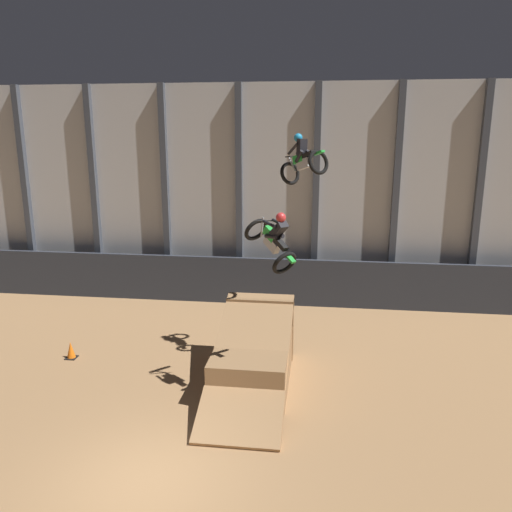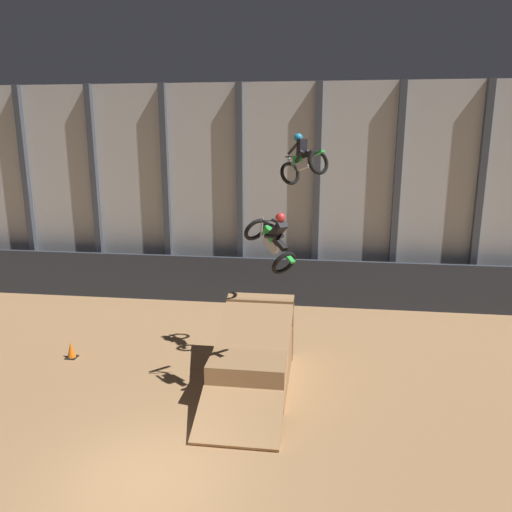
# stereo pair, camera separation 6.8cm
# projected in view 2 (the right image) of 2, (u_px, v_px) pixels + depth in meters

# --- Properties ---
(ground_plane) EXTENTS (60.00, 60.00, 0.00)m
(ground_plane) POSITION_uv_depth(u_px,v_px,m) (144.00, 482.00, 10.85)
(ground_plane) COLOR #9E754C
(arena_back_wall) EXTENTS (32.00, 0.40, 9.51)m
(arena_back_wall) POSITION_uv_depth(u_px,v_px,m) (240.00, 194.00, 22.25)
(arena_back_wall) COLOR silver
(arena_back_wall) RESTS_ON ground_plane
(lower_barrier) EXTENTS (31.36, 0.20, 2.08)m
(lower_barrier) POSITION_uv_depth(u_px,v_px,m) (237.00, 280.00, 22.15)
(lower_barrier) COLOR #2D333D
(lower_barrier) RESTS_ON ground_plane
(dirt_ramp) EXTENTS (2.22, 5.52, 2.27)m
(dirt_ramp) POSITION_uv_depth(u_px,v_px,m) (254.00, 355.00, 15.31)
(dirt_ramp) COLOR #966F48
(dirt_ramp) RESTS_ON ground_plane
(rider_bike_left_air) EXTENTS (1.70, 1.70, 1.69)m
(rider_bike_left_air) POSITION_uv_depth(u_px,v_px,m) (272.00, 240.00, 13.19)
(rider_bike_left_air) COLOR black
(rider_bike_right_air) EXTENTS (1.64, 1.73, 1.62)m
(rider_bike_right_air) POSITION_uv_depth(u_px,v_px,m) (303.00, 161.00, 15.06)
(rider_bike_right_air) COLOR black
(traffic_cone_near_ramp) EXTENTS (0.36, 0.36, 0.58)m
(traffic_cone_near_ramp) POSITION_uv_depth(u_px,v_px,m) (71.00, 350.00, 16.79)
(traffic_cone_near_ramp) COLOR black
(traffic_cone_near_ramp) RESTS_ON ground_plane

